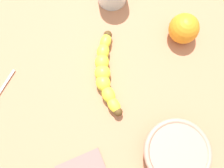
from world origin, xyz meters
TOP-DOWN VIEW (x-y plane):
  - wooden_tabletop at (0.00, 0.00)cm, footprint 120.00×120.00cm
  - banana at (-1.07, -0.06)cm, footprint 15.70×15.73cm
  - ceramic_bowl at (21.77, -5.01)cm, footprint 14.08×14.08cm
  - orange_fruit at (7.25, 19.55)cm, footprint 7.21×7.21cm

SIDE VIEW (x-z plane):
  - wooden_tabletop at x=0.00cm, z-range 0.00..3.00cm
  - banana at x=-1.07cm, z-range 3.00..6.73cm
  - ceramic_bowl at x=21.77cm, z-range 3.48..8.51cm
  - orange_fruit at x=7.25cm, z-range 3.00..10.21cm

